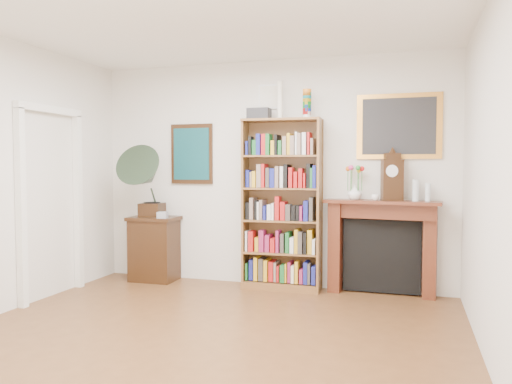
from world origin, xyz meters
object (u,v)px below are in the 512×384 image
teacup (375,197)px  bottle_right (428,192)px  bookshelf (282,194)px  mantel_clock (392,178)px  flower_vase (355,193)px  side_cabinet (154,249)px  cd_stack (163,215)px  gramophone (146,177)px  fireplace (382,239)px  bottle_left (416,190)px

teacup → bottle_right: bottle_right is taller
bookshelf → teacup: 1.10m
mantel_clock → teacup: bearing=171.3°
flower_vase → teacup: size_ratio=1.86×
mantel_clock → teacup: (-0.18, -0.03, -0.22)m
teacup → side_cabinet: bearing=-178.9°
side_cabinet → cd_stack: (0.19, -0.12, 0.46)m
side_cabinet → teacup: size_ratio=9.25×
side_cabinet → bookshelf: bearing=0.6°
mantel_clock → bottle_right: size_ratio=2.69×
bookshelf → gramophone: size_ratio=2.56×
fireplace → teacup: teacup is taller
mantel_clock → bottle_left: mantel_clock is taller
bookshelf → cd_stack: (-1.50, -0.18, -0.28)m
fireplace → bottle_right: size_ratio=6.64×
bookshelf → flower_vase: (0.86, 0.05, 0.03)m
side_cabinet → mantel_clock: (2.98, 0.09, 0.94)m
flower_vase → teacup: 0.25m
gramophone → flower_vase: gramophone is taller
bookshelf → mantel_clock: 1.30m
fireplace → mantel_clock: mantel_clock is taller
mantel_clock → gramophone: bearing=164.9°
fireplace → teacup: size_ratio=14.72×
side_cabinet → gramophone: (-0.05, -0.11, 0.94)m
bookshelf → bottle_right: 1.67m
teacup → gramophone: bearing=-176.8°
mantel_clock → bottle_right: mantel_clock is taller
gramophone → bottle_right: size_ratio=4.63×
teacup → bottle_right: 0.57m
teacup → bookshelf: bearing=-180.0°
teacup → bottle_left: (0.44, 0.04, 0.08)m
flower_vase → side_cabinet: bearing=-177.7°
fireplace → flower_vase: 0.62m
mantel_clock → bottle_left: 0.29m
cd_stack → bottle_right: 3.20m
gramophone → teacup: size_ratio=10.26×
cd_stack → bottle_right: size_ratio=0.60×
bookshelf → teacup: size_ratio=26.26×
gramophone → bottle_right: (3.42, 0.21, -0.16)m
bookshelf → fireplace: bearing=1.0°
gramophone → mantel_clock: (3.03, 0.19, 0.00)m
teacup → mantel_clock: bearing=10.1°
fireplace → teacup: (-0.07, -0.09, 0.49)m
bottle_left → flower_vase: bearing=178.9°
cd_stack → bookshelf: bearing=6.7°
teacup → cd_stack: bearing=-176.1°
fireplace → cd_stack: size_ratio=11.06×
bookshelf → gramophone: (-1.75, -0.16, 0.21)m
cd_stack → flower_vase: flower_vase is taller
cd_stack → teacup: (2.61, 0.18, 0.26)m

